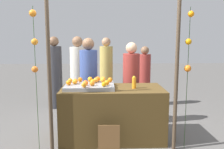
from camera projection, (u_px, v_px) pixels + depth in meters
ground_plane at (112, 138)px, 4.11m from camera, size 24.00×24.00×0.00m
stall_counter at (112, 113)px, 4.04m from camera, size 1.67×0.84×0.86m
orange_tray at (90, 86)px, 3.98m from camera, size 0.80×0.65×0.06m
orange_0 at (70, 80)px, 4.13m from camera, size 0.07×0.07×0.07m
orange_1 at (93, 82)px, 4.01m from camera, size 0.07×0.07×0.07m
orange_2 at (75, 82)px, 3.96m from camera, size 0.08×0.08×0.08m
orange_3 at (110, 80)px, 4.15m from camera, size 0.08×0.08×0.08m
orange_4 at (103, 79)px, 4.22m from camera, size 0.08×0.08×0.08m
orange_5 at (84, 85)px, 3.71m from camera, size 0.08×0.08×0.08m
orange_6 at (96, 80)px, 4.11m from camera, size 0.09×0.09×0.09m
orange_7 at (103, 80)px, 4.13m from camera, size 0.08×0.08×0.08m
orange_8 at (107, 83)px, 3.88m from camera, size 0.08×0.08×0.08m
orange_9 at (86, 83)px, 3.88m from camera, size 0.08×0.08×0.08m
orange_10 at (76, 81)px, 4.06m from camera, size 0.08×0.08×0.08m
orange_11 at (92, 83)px, 3.83m from camera, size 0.08×0.08×0.08m
orange_12 at (80, 80)px, 4.18m from camera, size 0.08×0.08×0.08m
orange_13 at (69, 83)px, 3.88m from camera, size 0.08×0.08×0.08m
orange_14 at (104, 84)px, 3.77m from camera, size 0.08×0.08×0.08m
orange_15 at (98, 79)px, 4.21m from camera, size 0.09×0.09×0.09m
orange_16 at (90, 79)px, 4.20m from camera, size 0.09×0.09×0.09m
juice_bottle at (134, 83)px, 3.93m from camera, size 0.07×0.07×0.20m
chalkboard_sign at (109, 141)px, 3.44m from camera, size 0.31×0.03×0.48m
vendor_left at (89, 85)px, 4.66m from camera, size 0.34×0.34×1.68m
vendor_right at (131, 86)px, 4.70m from camera, size 0.32×0.32×1.59m
crowd_person_0 at (55, 75)px, 5.81m from camera, size 0.34×0.34×1.71m
crowd_person_1 at (106, 72)px, 6.33m from camera, size 0.34×0.34×1.69m
crowd_person_2 at (78, 78)px, 5.41m from camera, size 0.34×0.34×1.71m
crowd_person_3 at (144, 78)px, 5.99m from camera, size 0.30×0.30×1.48m
canopy_post_left at (49, 75)px, 3.44m from camera, size 0.06×0.06×2.31m
canopy_post_right at (177, 74)px, 3.51m from camera, size 0.06×0.06×2.31m
garland_strand_left at (34, 41)px, 3.37m from camera, size 0.10×0.11×2.11m
garland_strand_right at (189, 47)px, 3.47m from camera, size 0.11×0.10×2.11m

